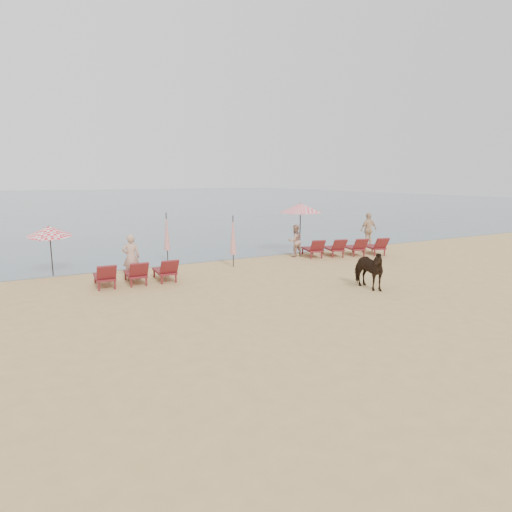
{
  "coord_description": "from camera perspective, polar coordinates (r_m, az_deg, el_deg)",
  "views": [
    {
      "loc": [
        -7.2,
        -8.53,
        3.9
      ],
      "look_at": [
        0.0,
        5.0,
        1.1
      ],
      "focal_mm": 30.0,
      "sensor_mm": 36.0,
      "label": 1
    }
  ],
  "objects": [
    {
      "name": "beachgoer_right_b",
      "position": [
        25.61,
        14.76,
        3.43
      ],
      "size": [
        1.14,
        0.48,
        1.94
      ],
      "primitive_type": "imported",
      "rotation": [
        0.0,
        0.0,
        3.14
      ],
      "color": "#D7AD86",
      "rests_on": "ground"
    },
    {
      "name": "ground",
      "position": [
        11.83,
        11.6,
        -9.12
      ],
      "size": [
        120.0,
        120.0,
        0.0
      ],
      "primitive_type": "plane",
      "color": "tan",
      "rests_on": "ground"
    },
    {
      "name": "beachgoer_left",
      "position": [
        17.19,
        -16.32,
        -0.15
      ],
      "size": [
        0.72,
        0.55,
        1.79
      ],
      "primitive_type": "imported",
      "rotation": [
        0.0,
        0.0,
        2.94
      ],
      "color": "tan",
      "rests_on": "ground"
    },
    {
      "name": "cow",
      "position": [
        15.71,
        14.6,
        -1.69
      ],
      "size": [
        0.83,
        1.72,
        1.43
      ],
      "primitive_type": "imported",
      "rotation": [
        0.0,
        0.0,
        -0.04
      ],
      "color": "black",
      "rests_on": "ground"
    },
    {
      "name": "umbrella_closed_right",
      "position": [
        18.92,
        -3.08,
        2.76
      ],
      "size": [
        0.28,
        0.28,
        2.29
      ],
      "rotation": [
        0.0,
        0.0,
        0.1
      ],
      "color": "black",
      "rests_on": "ground"
    },
    {
      "name": "lounger_cluster_right",
      "position": [
        22.15,
        11.82,
        1.16
      ],
      "size": [
        4.39,
        2.74,
        0.65
      ],
      "rotation": [
        0.0,
        0.0,
        -0.27
      ],
      "color": "maroon",
      "rests_on": "ground"
    },
    {
      "name": "umbrella_open_left_b",
      "position": [
        18.82,
        -25.84,
        3.03
      ],
      "size": [
        1.67,
        1.7,
        2.13
      ],
      "rotation": [
        0.0,
        0.0,
        -0.12
      ],
      "color": "black",
      "rests_on": "ground"
    },
    {
      "name": "beachgoer_right_a",
      "position": [
        21.54,
        5.23,
        2.04
      ],
      "size": [
        0.79,
        0.62,
        1.61
      ],
      "primitive_type": "imported",
      "rotation": [
        0.0,
        0.0,
        3.16
      ],
      "color": "tan",
      "rests_on": "ground"
    },
    {
      "name": "sea",
      "position": [
        88.91,
        -23.53,
        6.98
      ],
      "size": [
        160.0,
        140.0,
        0.06
      ],
      "primitive_type": "cube",
      "color": "#51606B",
      "rests_on": "ground"
    },
    {
      "name": "umbrella_closed_left",
      "position": [
        20.37,
        -11.82,
        3.17
      ],
      "size": [
        0.28,
        0.28,
        2.33
      ],
      "rotation": [
        0.0,
        0.0,
        0.4
      ],
      "color": "black",
      "rests_on": "ground"
    },
    {
      "name": "umbrella_open_right",
      "position": [
        22.07,
        5.95,
        6.39
      ],
      "size": [
        2.18,
        2.18,
        2.66
      ],
      "rotation": [
        0.0,
        0.0,
        -0.17
      ],
      "color": "black",
      "rests_on": "ground"
    },
    {
      "name": "lounger_cluster_left",
      "position": [
        16.47,
        -15.66,
        -2.17
      ],
      "size": [
        2.93,
        1.79,
        0.63
      ],
      "rotation": [
        0.0,
        0.0,
        -0.03
      ],
      "color": "maroon",
      "rests_on": "ground"
    }
  ]
}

